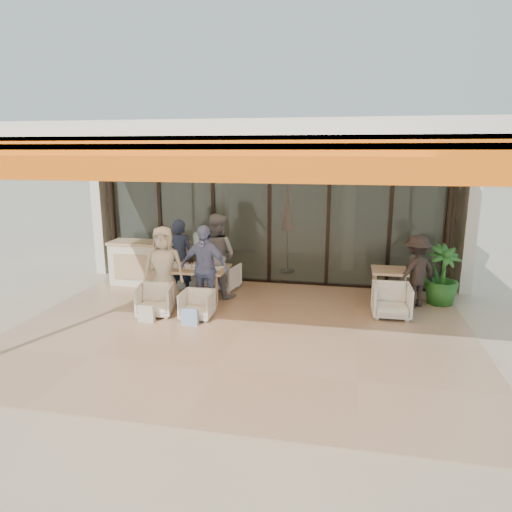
{
  "coord_description": "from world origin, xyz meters",
  "views": [
    {
      "loc": [
        1.75,
        -7.35,
        3.11
      ],
      "look_at": [
        0.1,
        0.9,
        1.15
      ],
      "focal_mm": 32.0,
      "sensor_mm": 36.0,
      "label": 1
    }
  ],
  "objects": [
    {
      "name": "terrace_structure",
      "position": [
        0.0,
        -0.26,
        3.25
      ],
      "size": [
        8.0,
        6.0,
        3.4
      ],
      "color": "silver",
      "rests_on": "ground"
    },
    {
      "name": "diner_grey",
      "position": [
        -0.93,
        1.8,
        0.9
      ],
      "size": [
        1.05,
        0.93,
        1.81
      ],
      "primitive_type": "imported",
      "rotation": [
        0.0,
        0.0,
        2.82
      ],
      "color": "slate",
      "rests_on": "ground"
    },
    {
      "name": "glass_storefront",
      "position": [
        0.0,
        3.0,
        1.6
      ],
      "size": [
        8.08,
        0.1,
        3.2
      ],
      "color": "#9EADA3",
      "rests_on": "ground"
    },
    {
      "name": "chair_far_left",
      "position": [
        -1.77,
        2.3,
        0.33
      ],
      "size": [
        0.69,
        0.65,
        0.66
      ],
      "primitive_type": "imported",
      "rotation": [
        0.0,
        0.0,
        3.06
      ],
      "color": "white",
      "rests_on": "ground"
    },
    {
      "name": "diner_cream",
      "position": [
        -1.77,
        0.9,
        0.83
      ],
      "size": [
        0.9,
        0.67,
        1.66
      ],
      "primitive_type": "imported",
      "rotation": [
        0.0,
        0.0,
        0.19
      ],
      "color": "beige",
      "rests_on": "ground"
    },
    {
      "name": "side_table",
      "position": [
        2.66,
        1.96,
        0.64
      ],
      "size": [
        0.7,
        0.7,
        0.74
      ],
      "color": "tan",
      "rests_on": "ground"
    },
    {
      "name": "tote_bag_blue",
      "position": [
        -0.93,
        0.0,
        0.17
      ],
      "size": [
        0.3,
        0.1,
        0.34
      ],
      "primitive_type": "cube",
      "color": "#99BFD8",
      "rests_on": "ground"
    },
    {
      "name": "ground",
      "position": [
        0.0,
        0.0,
        0.0
      ],
      "size": [
        70.0,
        70.0,
        0.0
      ],
      "primitive_type": "plane",
      "color": "#C6B293",
      "rests_on": "ground"
    },
    {
      "name": "chair_near_left",
      "position": [
        -1.77,
        0.4,
        0.33
      ],
      "size": [
        0.76,
        0.73,
        0.66
      ],
      "primitive_type": "imported",
      "rotation": [
        0.0,
        0.0,
        0.21
      ],
      "color": "white",
      "rests_on": "ground"
    },
    {
      "name": "terrace_floor",
      "position": [
        0.0,
        0.0,
        0.01
      ],
      "size": [
        8.0,
        6.0,
        0.01
      ],
      "primitive_type": "cube",
      "color": "tan",
      "rests_on": "ground"
    },
    {
      "name": "potted_palm",
      "position": [
        3.71,
        2.15,
        0.62
      ],
      "size": [
        0.91,
        0.91,
        1.24
      ],
      "primitive_type": "imported",
      "rotation": [
        0.0,
        0.0,
        0.4
      ],
      "color": "#1E5919",
      "rests_on": "ground"
    },
    {
      "name": "chair_far_right",
      "position": [
        -0.93,
        2.3,
        0.33
      ],
      "size": [
        0.75,
        0.72,
        0.66
      ],
      "primitive_type": "imported",
      "rotation": [
        0.0,
        0.0,
        2.94
      ],
      "color": "white",
      "rests_on": "ground"
    },
    {
      "name": "tote_bag_cream",
      "position": [
        -1.77,
        0.0,
        0.17
      ],
      "size": [
        0.3,
        0.1,
        0.34
      ],
      "primitive_type": "cube",
      "color": "silver",
      "rests_on": "ground"
    },
    {
      "name": "host_counter",
      "position": [
        -2.71,
        2.3,
        0.53
      ],
      "size": [
        1.85,
        0.65,
        1.04
      ],
      "color": "silver",
      "rests_on": "ground"
    },
    {
      "name": "interior_block",
      "position": [
        0.01,
        5.31,
        2.23
      ],
      "size": [
        9.05,
        3.62,
        3.52
      ],
      "color": "silver",
      "rests_on": "ground"
    },
    {
      "name": "diner_navy",
      "position": [
        -1.77,
        1.8,
        0.84
      ],
      "size": [
        0.63,
        0.44,
        1.67
      ],
      "primitive_type": "imported",
      "rotation": [
        0.0,
        0.0,
        3.2
      ],
      "color": "#1A233B",
      "rests_on": "ground"
    },
    {
      "name": "dining_table",
      "position": [
        -1.36,
        1.36,
        0.69
      ],
      "size": [
        1.5,
        0.9,
        0.93
      ],
      "color": "tan",
      "rests_on": "ground"
    },
    {
      "name": "diner_periwinkle",
      "position": [
        -0.93,
        0.9,
        0.86
      ],
      "size": [
        1.05,
        0.56,
        1.71
      ],
      "primitive_type": "imported",
      "rotation": [
        0.0,
        0.0,
        -0.15
      ],
      "color": "#7187BC",
      "rests_on": "ground"
    },
    {
      "name": "side_chair",
      "position": [
        2.66,
        1.21,
        0.36
      ],
      "size": [
        0.71,
        0.67,
        0.72
      ],
      "primitive_type": "imported",
      "rotation": [
        0.0,
        0.0,
        0.02
      ],
      "color": "white",
      "rests_on": "ground"
    },
    {
      "name": "standing_woman",
      "position": [
        3.16,
        1.87,
        0.75
      ],
      "size": [
        1.1,
        1.02,
        1.49
      ],
      "primitive_type": "imported",
      "rotation": [
        0.0,
        0.0,
        3.77
      ],
      "color": "black",
      "rests_on": "ground"
    },
    {
      "name": "chair_near_right",
      "position": [
        -0.93,
        0.4,
        0.3
      ],
      "size": [
        0.59,
        0.55,
        0.6
      ],
      "primitive_type": "imported",
      "rotation": [
        0.0,
        0.0,
        0.02
      ],
      "color": "white",
      "rests_on": "ground"
    }
  ]
}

